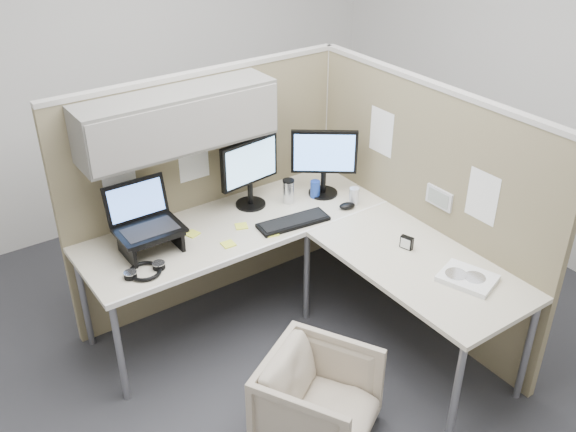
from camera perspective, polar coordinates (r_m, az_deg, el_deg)
ground at (r=4.20m, az=0.85°, el=-11.92°), size 4.50×4.50×0.00m
partition_back at (r=4.09m, az=-8.33°, el=5.07°), size 2.00×0.36×1.63m
partition_right at (r=4.18m, az=11.56°, el=0.98°), size 0.07×2.03×1.63m
desk at (r=3.92m, az=1.34°, el=-2.70°), size 2.00×1.98×0.73m
office_chair at (r=3.52m, az=2.73°, el=-15.79°), size 0.74×0.73×0.57m
monitor_left at (r=4.15m, az=-3.43°, el=4.29°), size 0.44×0.20×0.47m
monitor_right at (r=4.29m, az=3.22°, el=5.21°), size 0.37×0.29×0.47m
laptop_station at (r=3.83m, az=-12.43°, el=-0.92°), size 0.38×0.32×0.39m
keyboard at (r=4.05m, az=0.47°, el=-0.54°), size 0.48×0.21×0.02m
mouse at (r=4.24m, az=5.28°, el=0.91°), size 0.12×0.10×0.04m
travel_mug at (r=4.27m, az=0.03°, el=2.23°), size 0.08×0.08×0.17m
soda_can_green at (r=4.27m, az=5.90°, el=1.76°), size 0.07×0.07×0.12m
soda_can_silver at (r=4.35m, az=2.43°, el=2.40°), size 0.07×0.07×0.12m
sticky_note_b at (r=3.95m, az=-1.44°, el=-1.55°), size 0.09×0.09×0.01m
sticky_note_a at (r=3.87m, az=-5.33°, el=-2.50°), size 0.08×0.08×0.01m
sticky_note_d at (r=4.04m, az=-4.17°, el=-0.90°), size 0.10×0.10×0.01m
sticky_note_c at (r=3.99m, az=-8.51°, el=-1.58°), size 0.10×0.10×0.01m
headphones at (r=3.68m, az=-12.60°, el=-4.80°), size 0.24×0.20×0.03m
paper_stack at (r=3.68m, az=15.67°, el=-5.34°), size 0.31×0.35×0.03m
desk_clock at (r=3.86m, az=10.50°, el=-2.34°), size 0.05×0.08×0.08m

